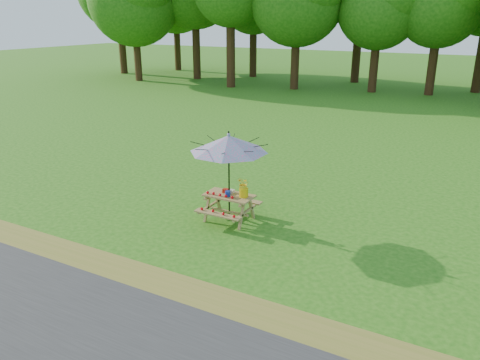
% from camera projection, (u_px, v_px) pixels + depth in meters
% --- Properties ---
extents(ground, '(120.00, 120.00, 0.00)m').
position_uv_depth(ground, '(217.00, 227.00, 11.18)').
color(ground, '#216112').
rests_on(ground, ground).
extents(road, '(120.00, 4.00, 0.01)m').
position_uv_depth(road, '(46.00, 351.00, 7.03)').
color(road, '#313033').
rests_on(road, ground).
extents(drygrass_strip, '(120.00, 1.20, 0.01)m').
position_uv_depth(drygrass_strip, '(141.00, 282.00, 8.86)').
color(drygrass_strip, olive).
rests_on(drygrass_strip, ground).
extents(picnic_table, '(1.20, 1.32, 0.67)m').
position_uv_depth(picnic_table, '(229.00, 208.00, 11.46)').
color(picnic_table, olive).
rests_on(picnic_table, ground).
extents(patio_umbrella, '(2.47, 2.47, 2.25)m').
position_uv_depth(patio_umbrella, '(229.00, 144.00, 10.93)').
color(patio_umbrella, black).
rests_on(patio_umbrella, ground).
extents(produce_bins, '(0.29, 0.39, 0.13)m').
position_uv_depth(produce_bins, '(228.00, 192.00, 11.37)').
color(produce_bins, '#B8190E').
rests_on(produce_bins, picnic_table).
extents(tomatoes_row, '(0.77, 0.13, 0.07)m').
position_uv_depth(tomatoes_row, '(220.00, 195.00, 11.26)').
color(tomatoes_row, red).
rests_on(tomatoes_row, picnic_table).
extents(flower_bucket, '(0.38, 0.36, 0.49)m').
position_uv_depth(flower_bucket, '(244.00, 187.00, 11.14)').
color(flower_bucket, '#E5BA0C').
rests_on(flower_bucket, picnic_table).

